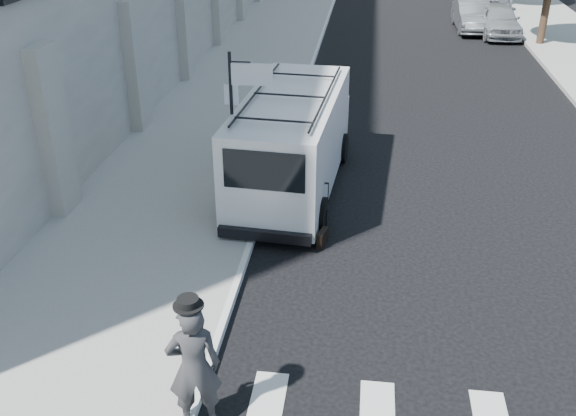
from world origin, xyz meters
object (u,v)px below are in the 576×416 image
(cargo_van, at_px, (293,140))
(briefcase, at_px, (322,238))
(businessman, at_px, (194,367))
(parked_car_b, at_px, (472,15))
(suitcase, at_px, (323,216))
(parked_car_a, at_px, (498,20))

(cargo_van, bearing_deg, briefcase, -66.79)
(businessman, bearing_deg, parked_car_b, -121.99)
(suitcase, height_order, parked_car_b, parked_car_b)
(briefcase, height_order, suitcase, suitcase)
(suitcase, relative_size, parked_car_a, 0.24)
(suitcase, distance_m, parked_car_a, 20.27)
(businessman, xyz_separation_m, suitcase, (1.30, 5.77, -0.73))
(businessman, distance_m, parked_car_b, 26.83)
(suitcase, height_order, parked_car_a, parked_car_a)
(briefcase, bearing_deg, parked_car_b, 88.74)
(briefcase, relative_size, suitcase, 0.44)
(parked_car_b, bearing_deg, businessman, -106.01)
(briefcase, xyz_separation_m, parked_car_a, (6.60, 19.92, 0.54))
(businessman, height_order, cargo_van, cargo_van)
(cargo_van, height_order, parked_car_a, cargo_van)
(briefcase, xyz_separation_m, parked_car_b, (5.55, 20.92, 0.53))
(parked_car_a, relative_size, parked_car_b, 0.99)
(briefcase, bearing_deg, businessman, -91.55)
(briefcase, height_order, cargo_van, cargo_van)
(suitcase, xyz_separation_m, parked_car_a, (6.65, 19.14, 0.45))
(briefcase, distance_m, parked_car_a, 20.99)
(parked_car_a, bearing_deg, suitcase, -111.07)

